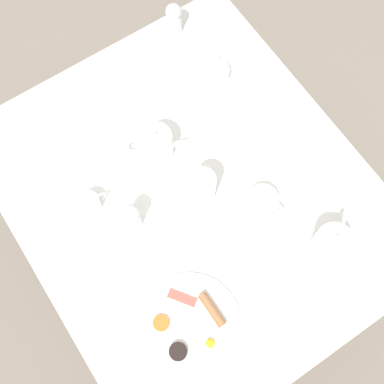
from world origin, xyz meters
name	(u,v)px	position (x,y,z in m)	size (l,w,h in m)	color
ground_plane	(192,253)	(0.00, 0.00, 0.00)	(8.00, 8.00, 0.00)	#70665B
table	(192,202)	(0.00, 0.00, 0.66)	(0.98, 1.15, 0.72)	white
breakfast_plate	(190,325)	(-0.21, -0.31, 0.73)	(0.28, 0.28, 0.04)	white
teapot_near	(331,244)	(0.23, -0.35, 0.78)	(0.18, 0.10, 0.13)	white
teapot_far	(155,145)	(-0.02, 0.17, 0.78)	(0.17, 0.11, 0.13)	white
teacup_with_saucer_left	(262,202)	(0.15, -0.14, 0.75)	(0.15, 0.15, 0.06)	white
teacup_with_saucer_right	(215,76)	(0.27, 0.28, 0.75)	(0.15, 0.15, 0.06)	white
water_glass_tall	(202,188)	(0.02, -0.02, 0.79)	(0.08, 0.08, 0.14)	white
creamer_jug	(90,204)	(-0.27, 0.13, 0.75)	(0.09, 0.06, 0.06)	white
pepper_grinder	(174,19)	(0.27, 0.51, 0.79)	(0.05, 0.05, 0.13)	#BCBCC1
salt_grinder	(131,217)	(-0.19, 0.02, 0.79)	(0.05, 0.05, 0.13)	#BCBCC1
fork_by_plate	(24,158)	(-0.36, 0.38, 0.73)	(0.05, 0.18, 0.00)	silver
knife_by_plate	(114,93)	(-0.02, 0.42, 0.73)	(0.19, 0.08, 0.00)	silver
spoon_for_tea	(293,149)	(0.33, -0.05, 0.73)	(0.13, 0.13, 0.00)	silver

